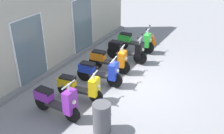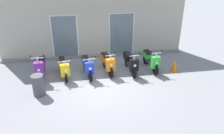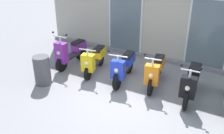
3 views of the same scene
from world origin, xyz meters
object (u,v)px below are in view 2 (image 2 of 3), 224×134
Objects in this scene: scooter_yellow at (64,67)px; traffic_cone at (175,66)px; scooter_blue at (87,66)px; scooter_green at (151,60)px; scooter_purple at (41,68)px; scooter_black at (130,62)px; trash_bin at (38,85)px; scooter_orange at (107,62)px.

scooter_yellow is 5.15m from traffic_cone.
scooter_green is at bearing 2.42° from scooter_blue.
scooter_purple is 3.00× the size of traffic_cone.
scooter_black is at bearing 173.02° from traffic_cone.
scooter_yellow is 1.66m from trash_bin.
scooter_purple is at bearing 178.88° from scooter_black.
traffic_cone is at bearing -7.56° from scooter_orange.
scooter_purple is 0.97× the size of scooter_orange.
trash_bin is at bearing -152.78° from scooter_orange.
scooter_blue is 2.00m from scooter_black.
scooter_yellow is 4.08m from scooter_green.
scooter_blue is 2.40m from trash_bin.
scooter_black reaches higher than traffic_cone.
scooter_black is at bearing 0.04° from scooter_blue.
scooter_blue is at bearing 176.45° from traffic_cone.
scooter_orange reaches higher than trash_bin.
scooter_purple reaches higher than scooter_orange.
scooter_orange is at bearing 9.86° from scooter_blue.
scooter_blue is 4.09m from traffic_cone.
scooter_black is (4.04, -0.08, 0.00)m from scooter_purple.
scooter_yellow is 1.06m from scooter_blue.
trash_bin is at bearing -145.98° from scooter_blue.
scooter_orange is 3.29m from trash_bin.
scooter_blue is 1.90× the size of trash_bin.
scooter_purple is 1.43m from trash_bin.
scooter_black is 1.94× the size of trash_bin.
scooter_yellow is 3.06m from scooter_black.
scooter_green is at bearing 160.31° from traffic_cone.
scooter_black reaches higher than scooter_yellow.
scooter_yellow is at bearing 178.38° from scooter_blue.
scooter_purple reaches higher than traffic_cone.
traffic_cone is at bearing 10.20° from trash_bin.
scooter_orange reaches higher than traffic_cone.
scooter_green reaches higher than trash_bin.
scooter_yellow is 1.73× the size of trash_bin.
scooter_black is 2.11m from traffic_cone.
scooter_yellow is at bearing -176.20° from scooter_orange.
scooter_blue is 0.98× the size of scooter_green.
scooter_black is (3.06, -0.03, 0.03)m from scooter_yellow.
scooter_purple reaches higher than scooter_blue.
scooter_blue is 1.02× the size of scooter_orange.
trash_bin is (-2.93, -1.51, -0.06)m from scooter_orange.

